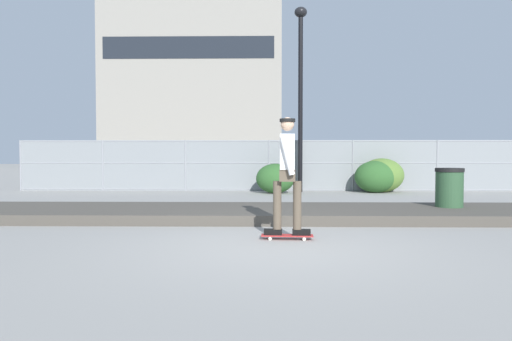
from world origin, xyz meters
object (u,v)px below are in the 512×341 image
Objects in this scene: skater at (287,168)px; shrub_center at (375,177)px; parked_car_near at (218,166)px; trash_bin at (449,192)px; skateboard at (287,236)px; street_lamp at (301,77)px; shrub_left at (275,178)px; shrub_right at (382,175)px.

skater reaches higher than shrub_center.
skater is 0.40× the size of parked_car_near.
trash_bin is at bearing -59.06° from parked_car_near.
skateboard is at bearing -111.78° from shrub_center.
street_lamp is 3.70m from shrub_left.
skateboard is at bearing -79.38° from parked_car_near.
skater reaches higher than skateboard.
shrub_left is 3.50m from shrub_center.
shrub_right is at bearing 88.32° from trash_bin.
skateboard is at bearing -142.87° from trash_bin.
trash_bin is at bearing -58.11° from shrub_left.
shrub_center is 0.93× the size of shrub_right.
parked_car_near is 7.05m from shrub_center.
trash_bin is (0.08, -6.06, -0.04)m from shrub_center.
skater reaches higher than parked_car_near.
shrub_left is 0.91× the size of shrub_center.
shrub_right is (2.86, -0.05, -3.46)m from street_lamp.
shrub_center is 0.33m from shrub_right.
skateboard is 9.90m from street_lamp.
street_lamp is 7.70m from trash_bin.
shrub_center is at bearing 90.77° from trash_bin.
shrub_right reaches higher than shrub_left.
shrub_center is at bearing 68.22° from skater.
shrub_left is 6.76m from trash_bin.
shrub_left is (-0.90, -0.56, -3.55)m from street_lamp.
trash_bin is at bearing 37.13° from skater.
skater is 8.48m from shrub_left.
shrub_center reaches higher than trash_bin.
parked_car_near is 7.17m from shrub_right.
street_lamp is (0.91, 9.02, 2.95)m from skater.
trash_bin is at bearing -89.23° from shrub_center.
skater reaches higher than shrub_left.
street_lamp reaches higher than skateboard.
shrub_left is at bearing 121.89° from trash_bin.
skater is at bearing -79.38° from parked_car_near.
trash_bin reaches higher than shrub_left.
shrub_center is (2.59, -0.24, -3.50)m from street_lamp.
trash_bin is (-0.18, -6.25, -0.08)m from shrub_right.
skateboard is at bearing -112.80° from shrub_right.
shrub_center reaches higher than shrub_left.
street_lamp reaches higher than shrub_center.
trash_bin is (3.57, -5.74, 0.01)m from shrub_left.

